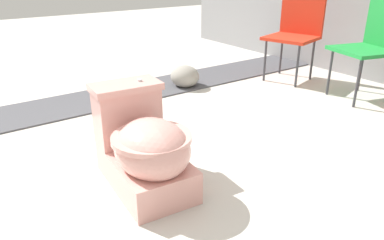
% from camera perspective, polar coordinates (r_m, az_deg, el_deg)
% --- Properties ---
extents(ground_plane, '(14.00, 14.00, 0.00)m').
position_cam_1_polar(ground_plane, '(2.12, -16.20, -9.11)').
color(ground_plane, beige).
extents(gravel_strip, '(0.56, 8.00, 0.01)m').
position_cam_1_polar(gravel_strip, '(3.30, -15.35, 2.81)').
color(gravel_strip, '#4C4C51').
rests_on(gravel_strip, ground).
extents(toilet, '(0.66, 0.43, 0.52)m').
position_cam_1_polar(toilet, '(1.93, -7.25, -4.22)').
color(toilet, '#E09E93').
rests_on(toilet, ground).
extents(folding_chair_left, '(0.54, 0.54, 0.83)m').
position_cam_1_polar(folding_chair_left, '(3.90, 15.64, 13.48)').
color(folding_chair_left, red).
rests_on(folding_chair_left, ground).
extents(folding_chair_middle, '(0.55, 0.55, 0.83)m').
position_cam_1_polar(folding_chair_middle, '(3.52, 26.17, 11.08)').
color(folding_chair_middle, '#1E8C38').
rests_on(folding_chair_middle, ground).
extents(boulder_near, '(0.29, 0.27, 0.20)m').
position_cam_1_polar(boulder_near, '(3.55, -1.09, 6.67)').
color(boulder_near, gray).
rests_on(boulder_near, ground).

